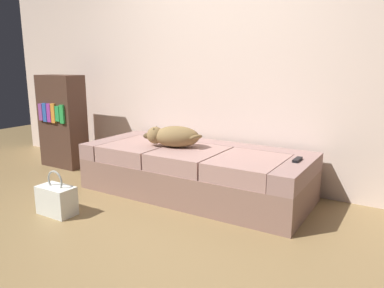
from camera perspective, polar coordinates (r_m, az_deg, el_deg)
The scene contains 7 objects.
ground_plane at distance 2.83m, azimuth -10.96°, elevation -13.78°, with size 10.00×10.00×0.00m, color olive.
back_wall at distance 3.88m, azimuth 4.93°, elevation 14.78°, with size 6.40×0.10×2.80m, color beige.
couch at distance 3.53m, azimuth 0.43°, elevation -4.25°, with size 2.15×0.89×0.45m.
dog_tan at distance 3.52m, azimuth -2.99°, elevation 1.19°, with size 0.57×0.39×0.20m.
tv_remote at distance 3.14m, azimuth 15.98°, elevation -2.34°, with size 0.04×0.15×0.02m, color black.
handbag at distance 3.30m, azimuth -20.20°, elevation -8.08°, with size 0.32×0.18×0.38m.
bookshelf at distance 4.71m, azimuth -19.39°, elevation 3.34°, with size 0.56×0.30×1.10m.
Camera 1 is at (1.74, -1.85, 1.24)m, focal length 34.50 mm.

